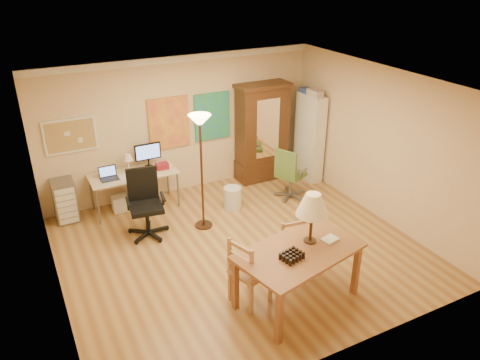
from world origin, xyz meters
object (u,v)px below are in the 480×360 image
armoire (262,138)px  office_chair_black (147,218)px  computer_desk (136,186)px  office_chair_green (289,184)px  dining_table (304,237)px  bookshelf (309,138)px

armoire → office_chair_black: bearing=-158.9°
office_chair_black → armoire: 3.11m
computer_desk → armoire: (2.75, 0.08, 0.45)m
office_chair_green → armoire: armoire is taller
dining_table → office_chair_green: dining_table is taller
dining_table → armoire: size_ratio=0.89×
office_chair_green → bookshelf: size_ratio=0.58×
dining_table → computer_desk: bearing=110.0°
office_chair_black → armoire: armoire is taller
office_chair_black → bookshelf: bookshelf is taller
computer_desk → office_chair_black: bearing=-95.9°
computer_desk → office_chair_black: (-0.11, -1.02, -0.13)m
dining_table → bookshelf: (2.33, 3.22, -0.07)m
office_chair_green → bookshelf: bearing=36.2°
dining_table → office_chair_green: bearing=60.5°
office_chair_black → office_chair_green: 2.88m
dining_table → office_chair_black: size_ratio=1.57×
office_chair_green → dining_table: bearing=-119.5°
bookshelf → office_chair_black: bearing=-169.9°
office_chair_black → office_chair_green: bearing=0.7°
dining_table → office_chair_black: 3.00m
computer_desk → office_chair_green: size_ratio=1.51×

